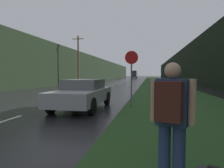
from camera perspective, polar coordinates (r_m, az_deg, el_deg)
name	(u,v)px	position (r m, az deg, el deg)	size (l,w,h in m)	color
grass_verge	(158,83)	(39.61, 13.08, 0.29)	(6.00, 240.00, 0.02)	#26471E
lane_stripe_c	(73,99)	(13.46, -10.95, -4.19)	(0.12, 3.00, 0.01)	silver
lane_stripe_d	(99,91)	(20.11, -3.63, -1.89)	(0.12, 3.00, 0.01)	silver
lane_stripe_e	(112,87)	(26.94, 0.02, -0.74)	(0.12, 3.00, 0.01)	silver
lane_stripe_f	(120,84)	(33.83, 2.18, -0.05)	(0.12, 3.00, 0.01)	silver
treeline_far_side	(91,69)	(51.66, -5.88, 4.34)	(2.00, 140.00, 6.27)	black
treeline_near_side	(182,67)	(50.18, 19.50, 4.71)	(2.00, 140.00, 7.05)	black
utility_pole_far	(78,60)	(32.03, -9.62, 6.89)	(1.80, 0.24, 7.71)	#4C3823
stop_sign	(131,74)	(9.48, 5.57, 2.88)	(0.62, 0.07, 2.72)	slate
hitchhiker_with_backpack	(171,118)	(2.87, 16.61, -9.16)	(0.59, 0.51, 1.76)	navy
car_passing_near	(83,93)	(9.54, -8.30, -2.68)	(1.95, 4.58, 1.37)	#9E9EA3
delivery_truck	(134,74)	(93.98, 6.43, 2.78)	(2.48, 8.56, 3.47)	black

